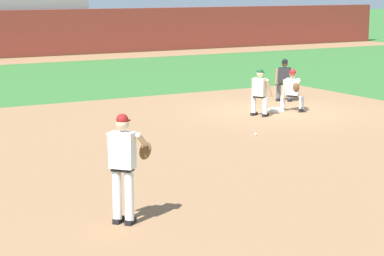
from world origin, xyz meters
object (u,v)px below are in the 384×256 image
object	(u,v)px
pitcher	(124,162)
first_baseman	(293,89)
first_base_bag	(276,110)
umpire	(284,78)
baseball	(256,134)
baserunner	(260,90)

from	to	relation	value
pitcher	first_baseman	bearing A→B (deg)	39.64
first_base_bag	umpire	bearing A→B (deg)	47.02
baseball	umpire	bearing A→B (deg)	46.54
umpire	first_base_bag	bearing A→B (deg)	-132.98
first_base_bag	baseball	xyz separation A→B (m)	(-2.76, -2.89, -0.01)
pitcher	first_baseman	world-z (taller)	pitcher
baseball	baserunner	xyz separation A→B (m)	(1.82, 2.45, 0.76)
first_baseman	baseball	bearing A→B (deg)	-140.54
pitcher	umpire	distance (m)	14.16
first_base_bag	baserunner	bearing A→B (deg)	-155.26
baserunner	umpire	size ratio (longest dim) A/B	1.00
first_base_bag	baserunner	world-z (taller)	baserunner
baseball	first_baseman	bearing A→B (deg)	39.46
umpire	first_baseman	bearing A→B (deg)	-119.97
pitcher	first_base_bag	bearing A→B (deg)	41.92
pitcher	first_baseman	size ratio (longest dim) A/B	1.39
first_baseman	baserunner	distance (m)	1.38
umpire	baserunner	bearing A→B (deg)	-140.02
first_base_bag	umpire	xyz separation A→B (m)	(1.52, 1.63, 0.75)
first_base_bag	baseball	size ratio (longest dim) A/B	5.14
baserunner	baseball	bearing A→B (deg)	-126.56
pitcher	baserunner	size ratio (longest dim) A/B	1.27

